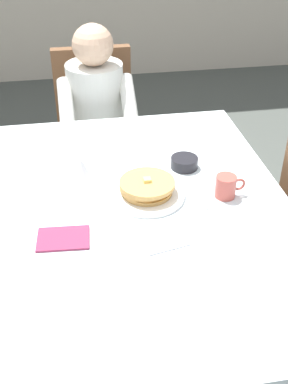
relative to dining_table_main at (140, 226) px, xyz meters
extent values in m
plane|color=#474C47|center=(0.00, 0.00, -0.65)|extent=(14.00, 14.00, 0.00)
cube|color=silver|center=(0.00, 0.00, 0.07)|extent=(1.10, 1.50, 0.04)
cube|color=silver|center=(0.00, 0.76, -0.04)|extent=(1.10, 0.01, 0.18)
cube|color=silver|center=(0.56, 0.00, -0.04)|extent=(0.01, 1.50, 0.18)
cylinder|color=brown|center=(-0.47, 0.67, -0.30)|extent=(0.07, 0.07, 0.70)
cylinder|color=brown|center=(0.47, 0.67, -0.30)|extent=(0.07, 0.07, 0.70)
cube|color=brown|center=(-0.07, 1.07, -0.23)|extent=(0.44, 0.44, 0.05)
cube|color=brown|center=(-0.07, 1.27, 0.04)|extent=(0.44, 0.06, 0.48)
cylinder|color=#2D2319|center=(0.11, 0.89, -0.45)|extent=(0.04, 0.04, 0.40)
cylinder|color=#2D2319|center=(-0.25, 0.89, -0.45)|extent=(0.04, 0.04, 0.40)
cylinder|color=#2D2319|center=(0.11, 1.25, -0.45)|extent=(0.04, 0.04, 0.40)
cylinder|color=#2D2319|center=(-0.25, 1.25, -0.45)|extent=(0.04, 0.04, 0.40)
cylinder|color=silver|center=(-0.07, 1.05, 0.03)|extent=(0.30, 0.30, 0.46)
sphere|color=#D8AD8C|center=(-0.07, 1.03, 0.36)|extent=(0.21, 0.21, 0.21)
cylinder|color=silver|center=(0.09, 0.91, 0.10)|extent=(0.08, 0.29, 0.23)
cylinder|color=silver|center=(-0.23, 0.91, 0.10)|extent=(0.08, 0.29, 0.23)
cylinder|color=#383D51|center=(0.01, 0.87, -0.43)|extent=(0.10, 0.10, 0.45)
cylinder|color=#383D51|center=(-0.15, 0.87, -0.43)|extent=(0.10, 0.10, 0.45)
cylinder|color=#2D2319|center=(0.69, 0.18, -0.45)|extent=(0.04, 0.04, 0.40)
cylinder|color=white|center=(0.04, 0.06, 0.10)|extent=(0.28, 0.28, 0.02)
cylinder|color=tan|center=(0.04, 0.06, 0.11)|extent=(0.18, 0.18, 0.01)
cylinder|color=tan|center=(0.03, 0.07, 0.13)|extent=(0.18, 0.18, 0.02)
cylinder|color=tan|center=(0.04, 0.06, 0.15)|extent=(0.20, 0.20, 0.02)
cube|color=#F4E072|center=(0.04, 0.06, 0.16)|extent=(0.03, 0.03, 0.01)
cylinder|color=#B24C42|center=(0.32, 0.01, 0.13)|extent=(0.08, 0.08, 0.08)
torus|color=#B24C42|center=(0.37, 0.01, 0.14)|extent=(0.05, 0.01, 0.05)
cylinder|color=black|center=(0.22, 0.24, 0.11)|extent=(0.11, 0.11, 0.04)
cone|color=silver|center=(-0.19, 0.24, 0.13)|extent=(0.08, 0.08, 0.07)
cube|color=silver|center=(-0.15, 0.04, 0.09)|extent=(0.02, 0.18, 0.00)
cube|color=silver|center=(0.23, 0.04, 0.09)|extent=(0.04, 0.20, 0.00)
cube|color=silver|center=(0.06, -0.24, 0.09)|extent=(0.15, 0.04, 0.00)
cube|color=#8C2D4C|center=(-0.28, -0.14, 0.09)|extent=(0.18, 0.13, 0.01)
camera|label=1|loc=(-0.22, -1.37, 1.10)|focal=44.80mm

